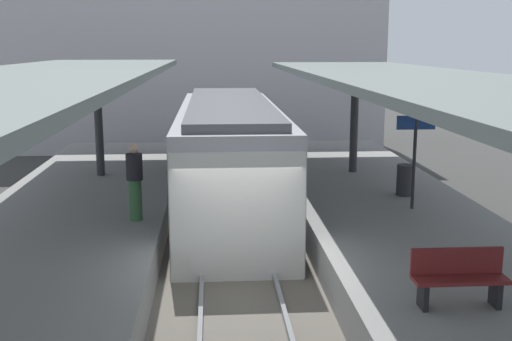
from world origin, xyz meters
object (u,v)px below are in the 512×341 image
(platform_bench, at_px, (459,276))
(platform_sign, at_px, (415,141))
(litter_bin, at_px, (405,180))
(commuter_train, at_px, (230,157))
(passenger_near_bench, at_px, (135,181))

(platform_bench, height_order, platform_sign, platform_sign)
(platform_sign, bearing_deg, litter_bin, 80.19)
(commuter_train, height_order, passenger_near_bench, commuter_train)
(litter_bin, bearing_deg, platform_bench, -100.84)
(commuter_train, distance_m, platform_sign, 5.33)
(passenger_near_bench, bearing_deg, platform_sign, 4.76)
(passenger_near_bench, bearing_deg, commuter_train, 59.15)
(commuter_train, relative_size, passenger_near_bench, 6.40)
(platform_bench, distance_m, platform_sign, 5.81)
(litter_bin, relative_size, passenger_near_bench, 0.47)
(platform_sign, bearing_deg, commuter_train, 143.47)
(platform_sign, bearing_deg, passenger_near_bench, -175.24)
(platform_bench, height_order, passenger_near_bench, passenger_near_bench)
(commuter_train, height_order, litter_bin, commuter_train)
(platform_sign, bearing_deg, platform_bench, -101.09)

